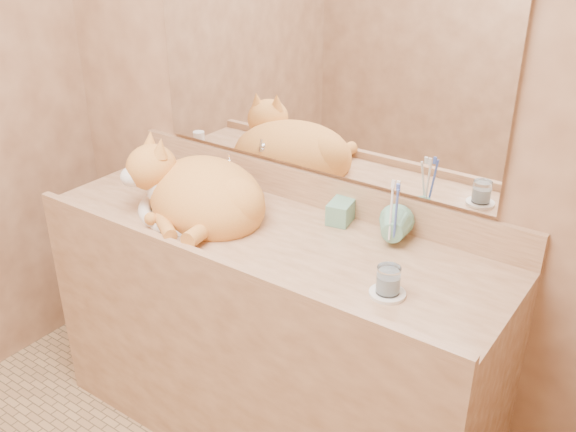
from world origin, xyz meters
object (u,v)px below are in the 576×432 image
Objects in this scene: toothbrush_cup at (392,235)px; soap_dispenser at (336,206)px; vanity_counter at (269,338)px; water_glass at (388,280)px; sink_basin at (197,194)px; cat at (197,190)px.

soap_dispenser is at bearing 173.17° from toothbrush_cup.
vanity_counter is at bearing -147.51° from soap_dispenser.
vanity_counter is 0.55m from soap_dispenser.
water_glass is at bearing -49.08° from soap_dispenser.
soap_dispenser reaches higher than water_glass.
cat reaches higher than sink_basin.
sink_basin reaches higher than water_glass.
vanity_counter is at bearing 168.09° from water_glass.
cat is 0.68m from toothbrush_cup.
sink_basin is 0.02m from cat.
soap_dispenser reaches higher than toothbrush_cup.
water_glass is (0.32, -0.26, -0.03)m from soap_dispenser.
vanity_counter is at bearing 25.18° from cat.
cat is at bearing 174.00° from water_glass.
vanity_counter is 3.29× the size of cat.
vanity_counter is 14.24× the size of toothbrush_cup.
sink_basin reaches higher than vanity_counter.
vanity_counter is at bearing 12.04° from sink_basin.
toothbrush_cup reaches higher than vanity_counter.
cat is at bearing -20.84° from sink_basin.
vanity_counter is at bearing -161.46° from toothbrush_cup.
sink_basin is 0.48m from soap_dispenser.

